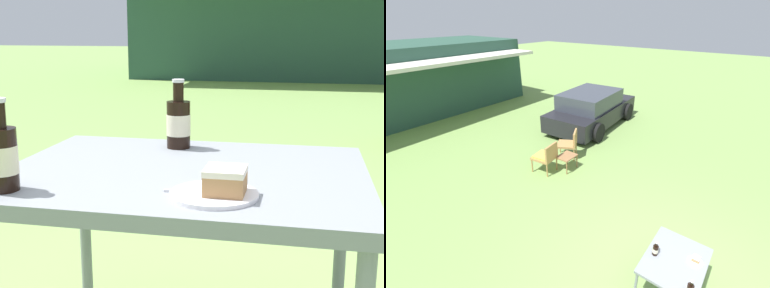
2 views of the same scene
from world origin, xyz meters
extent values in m
cube|color=#284C3D|center=(1.25, 11.54, 1.35)|extent=(9.31, 3.98, 2.69)
cube|color=gray|center=(0.00, 0.00, 0.68)|extent=(0.98, 0.76, 0.04)
cylinder|color=gray|center=(-0.45, 0.34, 0.33)|extent=(0.04, 0.04, 0.66)
cylinder|color=gray|center=(0.45, 0.34, 0.33)|extent=(0.04, 0.04, 0.66)
cylinder|color=white|center=(0.12, -0.22, 0.70)|extent=(0.21, 0.21, 0.01)
cube|color=#AD7A4C|center=(0.15, -0.22, 0.73)|extent=(0.09, 0.10, 0.05)
cube|color=silver|center=(0.15, -0.22, 0.76)|extent=(0.09, 0.10, 0.01)
cylinder|color=black|center=(-0.08, 0.26, 0.77)|extent=(0.08, 0.08, 0.15)
cylinder|color=black|center=(-0.08, 0.26, 0.88)|extent=(0.03, 0.03, 0.06)
cylinder|color=silver|center=(-0.08, 0.26, 0.91)|extent=(0.04, 0.04, 0.01)
cylinder|color=beige|center=(-0.08, 0.26, 0.77)|extent=(0.08, 0.08, 0.07)
cylinder|color=black|center=(-0.38, -0.28, 0.77)|extent=(0.08, 0.08, 0.15)
cylinder|color=beige|center=(-0.38, -0.28, 0.77)|extent=(0.08, 0.08, 0.07)
cube|color=silver|center=(0.09, -0.20, 0.70)|extent=(0.18, 0.02, 0.01)
camera|label=1|loc=(0.32, -1.38, 1.07)|focal=50.00mm
camera|label=2|loc=(-2.71, -0.37, 3.65)|focal=24.00mm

